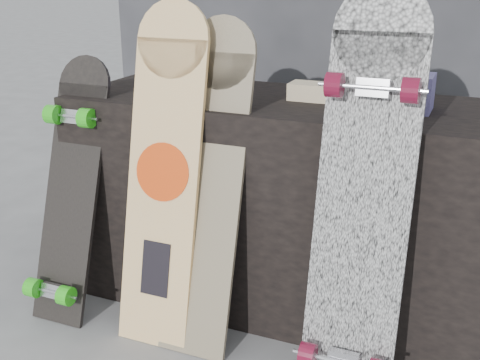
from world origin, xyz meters
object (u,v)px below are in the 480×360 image
at_px(longboard_celtic, 209,177).
at_px(skateboard_dark, 71,186).
at_px(vendor_table, 286,203).
at_px(longboard_geisha, 164,167).
at_px(longboard_cascadia, 364,195).

xyz_separation_m(longboard_celtic, skateboard_dark, (-0.55, -0.03, -0.10)).
distance_m(vendor_table, longboard_celtic, 0.41).
bearing_deg(vendor_table, longboard_geisha, -132.69).
relative_size(vendor_table, longboard_geisha, 1.38).
distance_m(vendor_table, longboard_cascadia, 0.59).
height_order(vendor_table, longboard_geisha, longboard_geisha).
bearing_deg(skateboard_dark, longboard_celtic, 3.35).
xyz_separation_m(longboard_celtic, longboard_cascadia, (0.53, -0.08, 0.05)).
height_order(longboard_cascadia, skateboard_dark, longboard_cascadia).
bearing_deg(longboard_geisha, longboard_cascadia, -4.85).
relative_size(vendor_table, longboard_celtic, 1.45).
relative_size(longboard_geisha, longboard_cascadia, 0.95).
bearing_deg(longboard_celtic, skateboard_dark, -176.65).
bearing_deg(longboard_celtic, vendor_table, 62.48).
bearing_deg(longboard_cascadia, vendor_table, 131.76).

